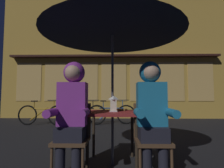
# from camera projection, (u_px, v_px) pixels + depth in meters

# --- Properties ---
(ground_plane) EXTENTS (60.00, 60.00, 0.00)m
(ground_plane) POSITION_uv_depth(u_px,v_px,m) (112.00, 164.00, 2.47)
(ground_plane) COLOR black
(cafe_table) EXTENTS (0.72, 0.72, 0.74)m
(cafe_table) POSITION_uv_depth(u_px,v_px,m) (112.00, 119.00, 2.52)
(cafe_table) COLOR maroon
(cafe_table) RESTS_ON ground_plane
(patio_umbrella) EXTENTS (2.10, 2.10, 2.31)m
(patio_umbrella) POSITION_uv_depth(u_px,v_px,m) (112.00, 23.00, 2.62)
(patio_umbrella) COLOR #4C4C51
(patio_umbrella) RESTS_ON ground_plane
(lantern) EXTENTS (0.11, 0.11, 0.23)m
(lantern) POSITION_uv_depth(u_px,v_px,m) (113.00, 103.00, 2.52)
(lantern) COLOR white
(lantern) RESTS_ON cafe_table
(chair_left) EXTENTS (0.40, 0.40, 0.87)m
(chair_left) POSITION_uv_depth(u_px,v_px,m) (73.00, 135.00, 2.15)
(chair_left) COLOR #513823
(chair_left) RESTS_ON ground_plane
(chair_right) EXTENTS (0.40, 0.40, 0.87)m
(chair_right) POSITION_uv_depth(u_px,v_px,m) (151.00, 135.00, 2.13)
(chair_right) COLOR #513823
(chair_right) RESTS_ON ground_plane
(person_left_hooded) EXTENTS (0.45, 0.56, 1.40)m
(person_left_hooded) POSITION_uv_depth(u_px,v_px,m) (72.00, 106.00, 2.12)
(person_left_hooded) COLOR black
(person_left_hooded) RESTS_ON ground_plane
(person_right_hooded) EXTENTS (0.45, 0.56, 1.40)m
(person_right_hooded) POSITION_uv_depth(u_px,v_px,m) (152.00, 106.00, 2.10)
(person_right_hooded) COLOR black
(person_right_hooded) RESTS_ON ground_plane
(shopfront_building) EXTENTS (10.00, 0.93, 6.20)m
(shopfront_building) POSITION_uv_depth(u_px,v_px,m) (114.00, 50.00, 8.07)
(shopfront_building) COLOR gold
(shopfront_building) RESTS_ON ground_plane
(bicycle_nearest) EXTENTS (1.68, 0.09, 0.84)m
(bicycle_nearest) POSITION_uv_depth(u_px,v_px,m) (42.00, 115.00, 5.83)
(bicycle_nearest) COLOR black
(bicycle_nearest) RESTS_ON ground_plane
(bicycle_second) EXTENTS (1.67, 0.27, 0.84)m
(bicycle_second) POSITION_uv_depth(u_px,v_px,m) (81.00, 115.00, 5.85)
(bicycle_second) COLOR black
(bicycle_second) RESTS_ON ground_plane
(bicycle_third) EXTENTS (1.68, 0.08, 0.84)m
(bicycle_third) POSITION_uv_depth(u_px,v_px,m) (111.00, 114.00, 6.05)
(bicycle_third) COLOR black
(bicycle_third) RESTS_ON ground_plane
(book) EXTENTS (0.24, 0.20, 0.02)m
(book) POSITION_uv_depth(u_px,v_px,m) (120.00, 110.00, 2.73)
(book) COLOR olive
(book) RESTS_ON cafe_table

